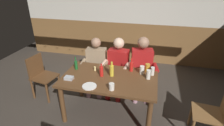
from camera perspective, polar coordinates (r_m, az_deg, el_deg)
ground_plane at (r=3.34m, az=-1.44°, el=-17.29°), size 7.66×7.66×0.00m
back_wall_upper at (r=5.03m, az=6.52°, el=19.41°), size 6.39×0.12×1.21m
back_wall_wainscot at (r=5.28m, az=5.88°, el=6.74°), size 6.39×0.12×1.13m
dining_table at (r=3.04m, az=-0.89°, el=-6.48°), size 1.59×0.93×0.77m
person_0 at (r=3.74m, az=-5.22°, el=-0.14°), size 0.57×0.56×1.18m
person_1 at (r=3.62m, az=1.75°, el=-0.52°), size 0.57×0.56×1.22m
person_2 at (r=3.57m, az=9.59°, el=-0.78°), size 0.59×0.59×1.27m
chair_empty_near_left at (r=3.10m, az=30.06°, el=-13.93°), size 0.48×0.48×0.88m
chair_empty_far_end at (r=3.92m, az=-21.78°, el=-3.60°), size 0.50×0.50×0.88m
table_candle at (r=3.19m, az=-5.50°, el=-1.83°), size 0.04×0.04×0.08m
condiment_caddy at (r=3.01m, az=-13.70°, el=-4.70°), size 0.14×0.10×0.05m
plate_0 at (r=2.77m, az=-7.30°, el=-7.41°), size 0.22×0.22×0.01m
bottle_0 at (r=2.99m, az=-3.42°, el=-2.62°), size 0.06×0.06×0.23m
bottle_1 at (r=3.27m, az=-11.50°, el=-0.56°), size 0.06×0.06×0.24m
bottle_2 at (r=3.16m, az=6.22°, el=-1.05°), size 0.07×0.07×0.25m
bottle_3 at (r=2.98m, az=-0.11°, el=-2.36°), size 0.07×0.07×0.26m
pint_glass_0 at (r=3.11m, az=9.59°, el=-2.17°), size 0.08×0.08×0.14m
pint_glass_1 at (r=2.97m, az=11.62°, el=-3.62°), size 0.07×0.07×0.16m
pint_glass_2 at (r=2.65m, az=-0.13°, el=-7.61°), size 0.08×0.08×0.11m
pint_glass_3 at (r=3.20m, az=11.35°, el=-1.52°), size 0.08×0.08×0.15m
pint_glass_4 at (r=3.11m, az=12.88°, el=-2.54°), size 0.07×0.07×0.14m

